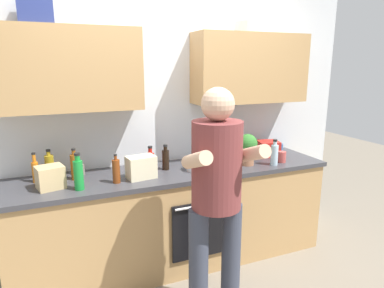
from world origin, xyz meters
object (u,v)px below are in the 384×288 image
(bottle_juice, at_px, (35,171))
(bottle_soda, at_px, (78,174))
(bottle_vinegar, at_px, (116,171))
(potted_herb, at_px, (247,147))
(bottle_water, at_px, (274,154))
(bottle_soy, at_px, (166,159))
(grocery_bag_rice, at_px, (141,167))
(bottle_oil, at_px, (50,167))
(grocery_bag_crisps, at_px, (268,148))
(mixing_bowl, at_px, (198,165))
(bottle_syrup, at_px, (75,166))
(cup_stoneware, at_px, (80,170))
(person_standing, at_px, (217,189))
(cup_ceramic, at_px, (282,157))
(cup_tea, at_px, (279,148))
(bottle_hotsauce, at_px, (150,161))
(grocery_bag_bread, at_px, (50,177))

(bottle_juice, bearing_deg, bottle_soda, -44.62)
(bottle_vinegar, distance_m, potted_herb, 1.21)
(bottle_water, bearing_deg, bottle_soy, 165.76)
(bottle_juice, xyz_separation_m, grocery_bag_rice, (0.80, -0.22, -0.00))
(bottle_juice, height_order, bottle_oil, bottle_oil)
(grocery_bag_crisps, relative_size, grocery_bag_rice, 0.89)
(bottle_water, height_order, potted_herb, potted_herb)
(bottle_oil, bearing_deg, mixing_bowl, -10.93)
(bottle_soda, xyz_separation_m, potted_herb, (1.50, 0.07, 0.04))
(bottle_oil, height_order, bottle_syrup, bottle_syrup)
(cup_stoneware, bearing_deg, bottle_soda, -95.26)
(bottle_soy, height_order, mixing_bowl, bottle_soy)
(bottle_soy, distance_m, mixing_bowl, 0.29)
(bottle_water, xyz_separation_m, bottle_syrup, (-1.74, 0.28, 0.01))
(bottle_soy, xyz_separation_m, bottle_oil, (-0.95, 0.11, 0.01))
(bottle_oil, height_order, bottle_water, bottle_oil)
(potted_herb, bearing_deg, person_standing, -134.35)
(mixing_bowl, bearing_deg, grocery_bag_crisps, 10.67)
(cup_stoneware, bearing_deg, bottle_oil, -172.87)
(bottle_soy, distance_m, bottle_oil, 0.95)
(cup_ceramic, bearing_deg, cup_tea, 57.57)
(cup_tea, xyz_separation_m, grocery_bag_crisps, (-0.20, -0.10, 0.03))
(cup_ceramic, relative_size, grocery_bag_crisps, 0.51)
(cup_ceramic, bearing_deg, bottle_soda, -179.36)
(bottle_water, distance_m, cup_tea, 0.52)
(person_standing, relative_size, bottle_juice, 6.91)
(bottle_soy, bearing_deg, bottle_hotsauce, 169.68)
(cup_tea, xyz_separation_m, mixing_bowl, (-1.06, -0.26, -0.00))
(cup_ceramic, xyz_separation_m, grocery_bag_crisps, (0.01, 0.24, 0.02))
(person_standing, relative_size, grocery_bag_crisps, 8.18)
(person_standing, xyz_separation_m, bottle_water, (0.88, 0.56, 0.01))
(bottle_vinegar, distance_m, mixing_bowl, 0.73)
(bottle_juice, distance_m, bottle_water, 2.06)
(cup_stoneware, distance_m, grocery_bag_crisps, 1.83)
(potted_herb, distance_m, grocery_bag_bread, 1.69)
(bottle_water, distance_m, mixing_bowl, 0.73)
(person_standing, xyz_separation_m, bottle_syrup, (-0.86, 0.84, 0.02))
(bottle_juice, height_order, cup_tea, bottle_juice)
(bottle_soy, height_order, cup_stoneware, bottle_soy)
(cup_tea, relative_size, grocery_bag_crisps, 0.44)
(mixing_bowl, bearing_deg, cup_ceramic, -5.62)
(bottle_soda, xyz_separation_m, cup_stoneware, (0.03, 0.37, -0.08))
(grocery_bag_bread, bearing_deg, cup_ceramic, -2.57)
(bottle_soy, distance_m, cup_tea, 1.32)
(bottle_water, height_order, cup_tea, bottle_water)
(cup_stoneware, xyz_separation_m, grocery_bag_crisps, (1.83, -0.10, 0.03))
(person_standing, relative_size, cup_ceramic, 16.02)
(cup_tea, height_order, potted_herb, potted_herb)
(bottle_juice, xyz_separation_m, grocery_bag_crisps, (2.17, -0.04, -0.02))
(bottle_soda, distance_m, grocery_bag_crisps, 1.88)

